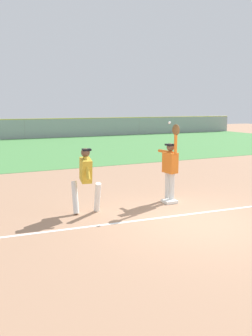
{
  "coord_description": "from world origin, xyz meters",
  "views": [
    {
      "loc": [
        -4.98,
        -6.77,
        2.78
      ],
      "look_at": [
        -0.81,
        2.14,
        1.05
      ],
      "focal_mm": 37.68,
      "sensor_mm": 36.0,
      "label": 1
    }
  ],
  "objects_px": {
    "parked_car_silver": "(29,129)",
    "first_base": "(169,201)",
    "runner": "(86,176)",
    "baseball": "(169,123)",
    "fielder": "(171,164)",
    "parked_car_black": "(79,128)"
  },
  "relations": [
    {
      "from": "parked_car_silver",
      "to": "first_base",
      "type": "bearing_deg",
      "value": -88.2
    },
    {
      "from": "runner",
      "to": "parked_car_silver",
      "type": "bearing_deg",
      "value": 91.47
    },
    {
      "from": "runner",
      "to": "baseball",
      "type": "bearing_deg",
      "value": 5.36
    },
    {
      "from": "parked_car_silver",
      "to": "fielder",
      "type": "bearing_deg",
      "value": -87.94
    },
    {
      "from": "runner",
      "to": "baseball",
      "type": "height_order",
      "value": "baseball"
    },
    {
      "from": "runner",
      "to": "parked_car_black",
      "type": "xyz_separation_m",
      "value": [
        7.89,
        25.6,
        -0.32
      ]
    },
    {
      "from": "baseball",
      "to": "parked_car_silver",
      "type": "relative_size",
      "value": 0.02
    },
    {
      "from": "first_base",
      "to": "fielder",
      "type": "height_order",
      "value": "fielder"
    },
    {
      "from": "first_base",
      "to": "baseball",
      "type": "bearing_deg",
      "value": -147.65
    },
    {
      "from": "fielder",
      "to": "runner",
      "type": "relative_size",
      "value": 1.33
    },
    {
      "from": "fielder",
      "to": "baseball",
      "type": "distance_m",
      "value": 1.25
    },
    {
      "from": "first_base",
      "to": "baseball",
      "type": "relative_size",
      "value": 5.14
    },
    {
      "from": "baseball",
      "to": "fielder",
      "type": "bearing_deg",
      "value": 47.26
    },
    {
      "from": "parked_car_black",
      "to": "runner",
      "type": "bearing_deg",
      "value": -106.78
    },
    {
      "from": "fielder",
      "to": "runner",
      "type": "distance_m",
      "value": 2.65
    },
    {
      "from": "first_base",
      "to": "fielder",
      "type": "xyz_separation_m",
      "value": [
        0.12,
        0.17,
        1.08
      ]
    },
    {
      "from": "fielder",
      "to": "parked_car_black",
      "type": "distance_m",
      "value": 26.03
    },
    {
      "from": "runner",
      "to": "parked_car_silver",
      "type": "height_order",
      "value": "runner"
    },
    {
      "from": "first_base",
      "to": "parked_car_silver",
      "type": "distance_m",
      "value": 25.79
    },
    {
      "from": "runner",
      "to": "parked_car_black",
      "type": "distance_m",
      "value": 26.79
    },
    {
      "from": "parked_car_black",
      "to": "baseball",
      "type": "bearing_deg",
      "value": -101.63
    },
    {
      "from": "first_base",
      "to": "parked_car_silver",
      "type": "relative_size",
      "value": 0.08
    }
  ]
}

